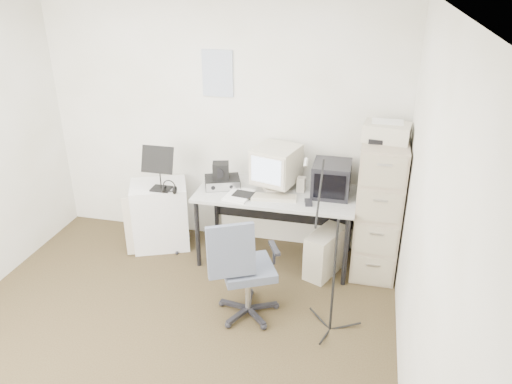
% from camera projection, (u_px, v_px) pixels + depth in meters
% --- Properties ---
extents(floor, '(3.60, 3.60, 0.01)m').
position_uv_depth(floor, '(160.00, 346.00, 3.88)').
color(floor, '#372A18').
rests_on(floor, ground).
extents(ceiling, '(3.60, 3.60, 0.01)m').
position_uv_depth(ceiling, '(123.00, 4.00, 2.82)').
color(ceiling, white).
rests_on(ceiling, ground).
extents(wall_back, '(3.60, 0.02, 2.50)m').
position_uv_depth(wall_back, '(222.00, 124.00, 4.94)').
color(wall_back, white).
rests_on(wall_back, ground).
extents(wall_right, '(0.02, 3.60, 2.50)m').
position_uv_depth(wall_right, '(423.00, 232.00, 2.98)').
color(wall_right, white).
rests_on(wall_right, ground).
extents(wall_calendar, '(0.30, 0.02, 0.44)m').
position_uv_depth(wall_calendar, '(218.00, 73.00, 4.72)').
color(wall_calendar, white).
rests_on(wall_calendar, wall_back).
extents(filing_cabinet, '(0.40, 0.60, 1.30)m').
position_uv_depth(filing_cabinet, '(378.00, 209.00, 4.58)').
color(filing_cabinet, tan).
rests_on(filing_cabinet, floor).
extents(printer, '(0.43, 0.32, 0.15)m').
position_uv_depth(printer, '(387.00, 132.00, 4.31)').
color(printer, beige).
rests_on(printer, filing_cabinet).
extents(desk, '(1.50, 0.70, 0.73)m').
position_uv_depth(desk, '(276.00, 226.00, 4.87)').
color(desk, silver).
rests_on(desk, floor).
extents(crt_monitor, '(0.47, 0.48, 0.42)m').
position_uv_depth(crt_monitor, '(276.00, 168.00, 4.71)').
color(crt_monitor, beige).
rests_on(crt_monitor, desk).
extents(crt_tv, '(0.34, 0.36, 0.31)m').
position_uv_depth(crt_tv, '(331.00, 179.00, 4.61)').
color(crt_tv, black).
rests_on(crt_tv, desk).
extents(desk_speaker, '(0.08, 0.08, 0.14)m').
position_uv_depth(desk_speaker, '(301.00, 184.00, 4.71)').
color(desk_speaker, beige).
rests_on(desk_speaker, desk).
extents(keyboard, '(0.43, 0.19, 0.02)m').
position_uv_depth(keyboard, '(274.00, 198.00, 4.59)').
color(keyboard, beige).
rests_on(keyboard, desk).
extents(mouse, '(0.09, 0.12, 0.03)m').
position_uv_depth(mouse, '(308.00, 202.00, 4.48)').
color(mouse, black).
rests_on(mouse, desk).
extents(radio_receiver, '(0.39, 0.34, 0.09)m').
position_uv_depth(radio_receiver, '(222.00, 182.00, 4.82)').
color(radio_receiver, black).
rests_on(radio_receiver, desk).
extents(radio_speaker, '(0.18, 0.18, 0.15)m').
position_uv_depth(radio_speaker, '(221.00, 170.00, 4.76)').
color(radio_speaker, black).
rests_on(radio_speaker, radio_receiver).
extents(papers, '(0.26, 0.33, 0.02)m').
position_uv_depth(papers, '(239.00, 195.00, 4.64)').
color(papers, white).
rests_on(papers, desk).
extents(pc_tower, '(0.38, 0.51, 0.44)m').
position_uv_depth(pc_tower, '(325.00, 252.00, 4.71)').
color(pc_tower, beige).
rests_on(pc_tower, floor).
extents(office_chair, '(0.71, 0.71, 0.92)m').
position_uv_depth(office_chair, '(248.00, 267.00, 4.05)').
color(office_chair, '#535A6F').
rests_on(office_chair, floor).
extents(side_cart, '(0.68, 0.62, 0.68)m').
position_uv_depth(side_cart, '(160.00, 215.00, 5.14)').
color(side_cart, silver).
rests_on(side_cart, floor).
extents(music_stand, '(0.33, 0.20, 0.46)m').
position_uv_depth(music_stand, '(159.00, 168.00, 4.79)').
color(music_stand, black).
rests_on(music_stand, side_cart).
extents(headphones, '(0.15, 0.15, 0.03)m').
position_uv_depth(headphones, '(169.00, 189.00, 4.80)').
color(headphones, black).
rests_on(headphones, side_cart).
extents(mic_stand, '(0.02, 0.02, 1.32)m').
position_uv_depth(mic_stand, '(335.00, 260.00, 3.78)').
color(mic_stand, black).
rests_on(mic_stand, floor).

